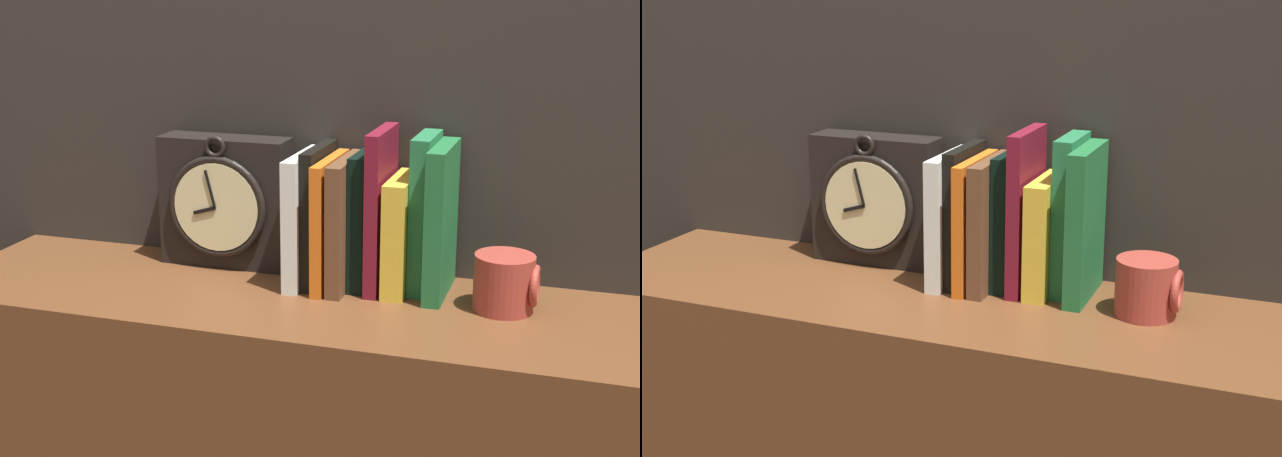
# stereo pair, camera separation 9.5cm
# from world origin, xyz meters

# --- Properties ---
(wall_back) EXTENTS (6.00, 0.05, 2.60)m
(wall_back) POSITION_xyz_m (0.00, 0.19, 1.30)
(wall_back) COLOR #2D2823
(wall_back) RESTS_ON ground_plane
(clock) EXTENTS (0.22, 0.08, 0.23)m
(clock) POSITION_xyz_m (-0.21, 0.12, 1.02)
(clock) COLOR black
(clock) RESTS_ON bookshelf
(book_slot0_white) EXTENTS (0.02, 0.16, 0.21)m
(book_slot0_white) POSITION_xyz_m (-0.05, 0.08, 1.01)
(book_slot0_white) COLOR white
(book_slot0_white) RESTS_ON bookshelf
(book_slot1_black) EXTENTS (0.02, 0.14, 0.22)m
(book_slot1_black) POSITION_xyz_m (-0.03, 0.09, 1.02)
(book_slot1_black) COLOR black
(book_slot1_black) RESTS_ON bookshelf
(book_slot2_orange) EXTENTS (0.02, 0.16, 0.21)m
(book_slot2_orange) POSITION_xyz_m (-0.01, 0.08, 1.01)
(book_slot2_orange) COLOR orange
(book_slot2_orange) RESTS_ON bookshelf
(book_slot3_brown) EXTENTS (0.02, 0.16, 0.21)m
(book_slot3_brown) POSITION_xyz_m (0.02, 0.08, 1.01)
(book_slot3_brown) COLOR brown
(book_slot3_brown) RESTS_ON bookshelf
(book_slot4_black) EXTENTS (0.03, 0.12, 0.22)m
(book_slot4_black) POSITION_xyz_m (0.04, 0.10, 1.02)
(book_slot4_black) COLOR black
(book_slot4_black) RESTS_ON bookshelf
(book_slot5_maroon) EXTENTS (0.02, 0.14, 0.26)m
(book_slot5_maroon) POSITION_xyz_m (0.07, 0.09, 1.03)
(book_slot5_maroon) COLOR maroon
(book_slot5_maroon) RESTS_ON bookshelf
(book_slot6_yellow) EXTENTS (0.03, 0.14, 0.18)m
(book_slot6_yellow) POSITION_xyz_m (0.11, 0.09, 1.00)
(book_slot6_yellow) COLOR yellow
(book_slot6_yellow) RESTS_ON bookshelf
(book_slot7_green) EXTENTS (0.03, 0.11, 0.25)m
(book_slot7_green) POSITION_xyz_m (0.14, 0.10, 1.03)
(book_slot7_green) COLOR #247043
(book_slot7_green) RESTS_ON bookshelf
(book_slot8_green) EXTENTS (0.03, 0.14, 0.24)m
(book_slot8_green) POSITION_xyz_m (0.17, 0.09, 1.03)
(book_slot8_green) COLOR #1F6834
(book_slot8_green) RESTS_ON bookshelf
(mug) EXTENTS (0.10, 0.09, 0.09)m
(mug) POSITION_xyz_m (0.28, 0.04, 0.95)
(mug) COLOR #9E382D
(mug) RESTS_ON bookshelf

